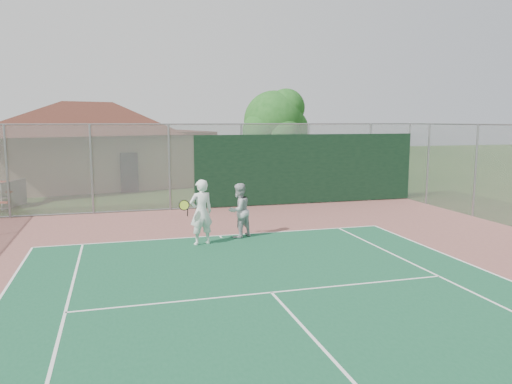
% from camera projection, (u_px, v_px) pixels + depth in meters
% --- Properties ---
extents(back_fence, '(20.08, 0.11, 3.53)m').
position_uv_depth(back_fence, '(244.00, 168.00, 20.99)').
color(back_fence, gray).
rests_on(back_fence, ground).
extents(side_fence_right, '(0.08, 9.00, 3.50)m').
position_uv_depth(side_fence_right, '(475.00, 171.00, 18.83)').
color(side_fence_right, gray).
rests_on(side_fence_right, ground).
extents(clubhouse, '(14.09, 10.66, 5.52)m').
position_uv_depth(clubhouse, '(91.00, 135.00, 28.18)').
color(clubhouse, tan).
rests_on(clubhouse, ground).
extents(tree, '(3.81, 3.61, 5.32)m').
position_uv_depth(tree, '(276.00, 123.00, 26.62)').
color(tree, '#342013').
rests_on(tree, ground).
extents(player_white_front, '(1.09, 0.67, 1.92)m').
position_uv_depth(player_white_front, '(201.00, 213.00, 14.58)').
color(player_white_front, white).
rests_on(player_white_front, ground).
extents(player_grey_back, '(1.04, 0.98, 1.70)m').
position_uv_depth(player_grey_back, '(239.00, 211.00, 15.50)').
color(player_grey_back, '#B3B6B9').
rests_on(player_grey_back, ground).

